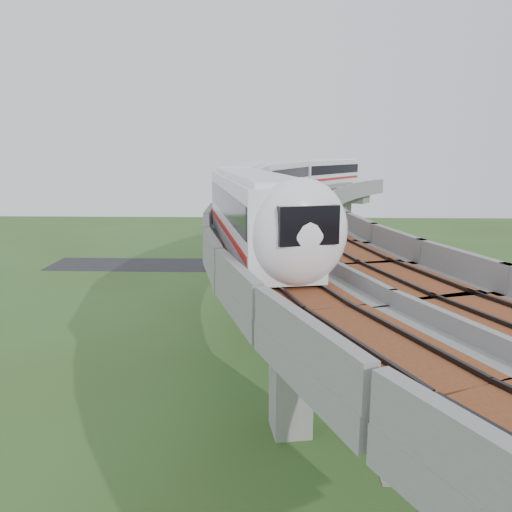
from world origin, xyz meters
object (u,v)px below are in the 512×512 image
(car_white, at_px, (493,399))
(car_dark, at_px, (463,344))
(car_red, at_px, (489,377))
(metro_train, at_px, (287,182))

(car_white, distance_m, car_dark, 8.77)
(car_red, bearing_deg, car_white, -47.63)
(car_white, xyz_separation_m, car_red, (0.99, 2.89, 0.06))
(car_white, relative_size, car_red, 0.87)
(car_white, height_order, car_dark, car_white)
(metro_train, distance_m, car_dark, 19.89)
(metro_train, relative_size, car_red, 14.99)
(car_white, height_order, car_red, car_red)
(car_white, xyz_separation_m, car_dark, (1.46, 8.65, -0.01))
(metro_train, height_order, car_dark, metro_train)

